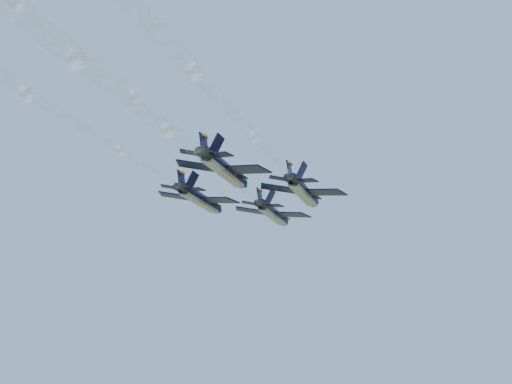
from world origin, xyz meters
The scene contains 4 objects.
jet_lead centered at (-1.21, 12.07, 97.69)m, with size 14.18×18.88×4.54m.
jet_left centered at (-8.07, -1.98, 97.69)m, with size 14.18×18.88×4.54m.
jet_right centered at (9.12, 2.29, 97.69)m, with size 14.18×18.88×4.54m.
jet_slot centered at (3.33, -12.86, 97.69)m, with size 14.18×18.88×4.54m.
Camera 1 is at (43.87, -79.36, 69.75)m, focal length 40.00 mm.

